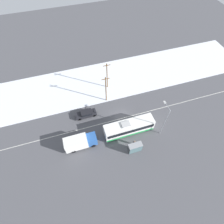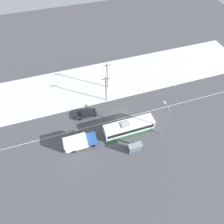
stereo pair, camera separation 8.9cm
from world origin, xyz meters
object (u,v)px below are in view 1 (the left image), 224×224
Objects in this scene: box_truck at (80,142)px; utility_pole_snowlot at (107,76)px; streetlamp at (165,118)px; sedan_car at (86,114)px; pedestrian_at_stop at (134,142)px; city_bus at (129,127)px; utility_pole_roadside at (106,89)px; bus_shelter at (136,148)px.

utility_pole_snowlot is at bearing 55.13° from box_truck.
streetlamp is 1.10× the size of utility_pole_snowlot.
pedestrian_at_stop is (7.83, -10.16, 0.24)m from sedan_car.
city_bus is 10.42m from sedan_car.
sedan_car is 0.61× the size of utility_pole_roadside.
utility_pole_snowlot is at bearing 92.54° from city_bus.
bus_shelter is 18.95m from utility_pole_snowlot.
pedestrian_at_stop is at bearing -80.78° from utility_pole_roadside.
box_truck is 0.76× the size of streetlamp.
city_bus is at bearing 89.84° from pedestrian_at_stop.
box_truck is 13.34m from utility_pole_roadside.
city_bus is at bearing 85.44° from bus_shelter.
city_bus is 1.65× the size of box_truck.
city_bus reaches higher than bus_shelter.
city_bus is 3.41m from pedestrian_at_stop.
utility_pole_roadside is 1.01× the size of utility_pole_snowlot.
sedan_car is 13.81m from bus_shelter.
bus_shelter is at bearing 122.77° from sedan_car.
utility_pole_roadside is (-1.76, 14.59, 2.36)m from bus_shelter.
streetlamp is (6.39, -2.09, 3.58)m from city_bus.
bus_shelter is (-0.38, -4.79, 0.04)m from city_bus.
utility_pole_snowlot reaches higher than sedan_car.
pedestrian_at_stop reaches higher than sedan_car.
box_truck is at bearing -124.87° from utility_pole_snowlot.
box_truck is (-10.58, -0.26, 0.01)m from city_bus.
city_bus reaches higher than sedan_car.
utility_pole_roadside is (5.70, 3.00, 3.26)m from sedan_car.
utility_pole_snowlot is at bearing 92.02° from pedestrian_at_stop.
utility_pole_snowlot is (7.22, 7.22, 3.24)m from sedan_car.
bus_shelter is 0.36× the size of utility_pole_snowlot.
bus_shelter is at bearing -23.93° from box_truck.
streetlamp is 1.10× the size of utility_pole_roadside.
utility_pole_snowlot reaches higher than bus_shelter.
box_truck is at bearing 163.69° from pedestrian_at_stop.
box_truck is 17.57m from utility_pole_snowlot.
sedan_car is at bearing 139.06° from city_bus.
box_truck is at bearing 156.07° from bus_shelter.
city_bus is at bearing 1.42° from box_truck.
pedestrian_at_stop is 13.66m from utility_pole_roadside.
utility_pole_snowlot is (-0.61, 17.37, 3.00)m from pedestrian_at_stop.
city_bus is 14.23m from utility_pole_snowlot.
utility_pole_snowlot is at bearing 113.51° from streetlamp.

